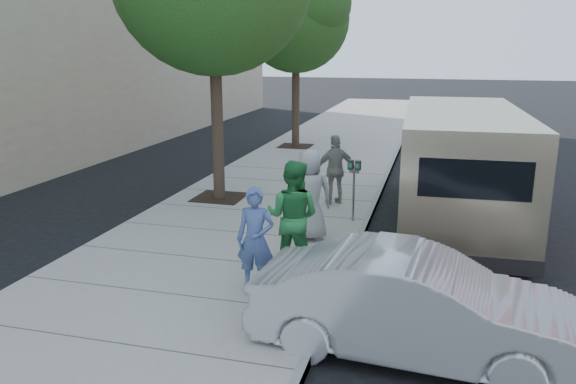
% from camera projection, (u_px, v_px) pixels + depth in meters
% --- Properties ---
extents(ground, '(120.00, 120.00, 0.00)m').
position_uv_depth(ground, '(283.00, 243.00, 11.07)').
color(ground, black).
rests_on(ground, ground).
extents(sidewalk, '(5.00, 60.00, 0.15)m').
position_uv_depth(sidewalk, '(236.00, 235.00, 11.30)').
color(sidewalk, gray).
rests_on(sidewalk, ground).
extents(curb_face, '(0.12, 60.00, 0.16)m').
position_uv_depth(curb_face, '(356.00, 246.00, 10.69)').
color(curb_face, gray).
rests_on(curb_face, ground).
extents(tree_far, '(3.92, 3.80, 6.49)m').
position_uv_depth(tree_far, '(297.00, 13.00, 19.75)').
color(tree_far, black).
rests_on(tree_far, sidewalk).
extents(parking_meter, '(0.28, 0.14, 1.32)m').
position_uv_depth(parking_meter, '(354.00, 177.00, 11.76)').
color(parking_meter, gray).
rests_on(parking_meter, sidewalk).
extents(van, '(2.49, 6.84, 2.51)m').
position_uv_depth(van, '(460.00, 166.00, 11.82)').
color(van, beige).
rests_on(van, ground).
extents(sedan, '(4.17, 1.72, 1.34)m').
position_uv_depth(sedan, '(417.00, 306.00, 6.90)').
color(sedan, '#B6B9BE').
rests_on(sedan, ground).
extents(person_officer, '(0.60, 0.41, 1.60)m').
position_uv_depth(person_officer, '(255.00, 239.00, 8.44)').
color(person_officer, '#465B95').
rests_on(person_officer, sidewalk).
extents(person_green_shirt, '(0.97, 0.79, 1.87)m').
position_uv_depth(person_green_shirt, '(293.00, 217.00, 9.11)').
color(person_green_shirt, '#2A823F').
rests_on(person_green_shirt, sidewalk).
extents(person_gray_shirt, '(1.02, 0.88, 1.76)m').
position_uv_depth(person_gray_shirt, '(310.00, 195.00, 10.66)').
color(person_gray_shirt, '#9D9D9F').
rests_on(person_gray_shirt, sidewalk).
extents(person_striped_polo, '(1.04, 0.80, 1.64)m').
position_uv_depth(person_striped_polo, '(336.00, 170.00, 13.11)').
color(person_striped_polo, gray).
rests_on(person_striped_polo, sidewalk).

